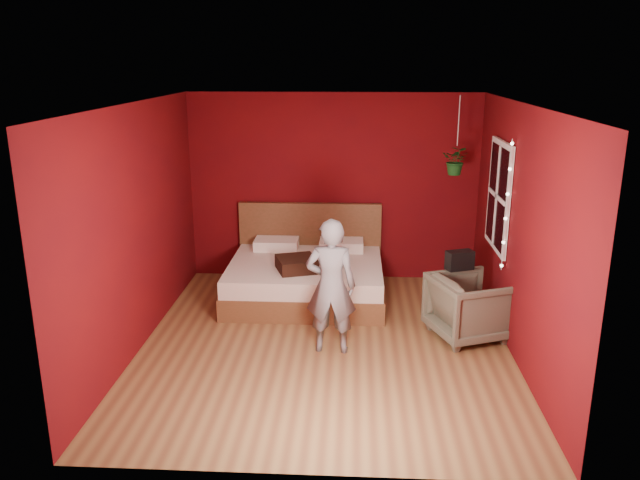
{
  "coord_description": "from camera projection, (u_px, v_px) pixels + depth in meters",
  "views": [
    {
      "loc": [
        0.3,
        -6.27,
        3.04
      ],
      "look_at": [
        -0.08,
        0.4,
        1.08
      ],
      "focal_mm": 35.0,
      "sensor_mm": 36.0,
      "label": 1
    }
  ],
  "objects": [
    {
      "name": "handbag",
      "position": [
        460.0,
        260.0,
        7.09
      ],
      "size": [
        0.34,
        0.25,
        0.22
      ],
      "primitive_type": "cube",
      "rotation": [
        0.0,
        0.0,
        0.37
      ],
      "color": "black",
      "rests_on": "armchair"
    },
    {
      "name": "fairy_lights",
      "position": [
        507.0,
        206.0,
        6.71
      ],
      "size": [
        0.04,
        0.04,
        1.45
      ],
      "color": "silver",
      "rests_on": "room_walls"
    },
    {
      "name": "bed",
      "position": [
        306.0,
        275.0,
        8.2
      ],
      "size": [
        1.99,
        1.69,
        1.1
      ],
      "color": "brown",
      "rests_on": "ground"
    },
    {
      "name": "throw_pillow",
      "position": [
        297.0,
        264.0,
        7.73
      ],
      "size": [
        0.58,
        0.58,
        0.16
      ],
      "primitive_type": "cube",
      "rotation": [
        0.0,
        0.0,
        0.32
      ],
      "color": "black",
      "rests_on": "bed"
    },
    {
      "name": "window",
      "position": [
        498.0,
        196.0,
        7.21
      ],
      "size": [
        0.05,
        0.97,
        1.27
      ],
      "color": "white",
      "rests_on": "room_walls"
    },
    {
      "name": "room_walls",
      "position": [
        325.0,
        195.0,
        6.41
      ],
      "size": [
        4.04,
        4.54,
        2.62
      ],
      "color": "#620A0C",
      "rests_on": "ground"
    },
    {
      "name": "hanging_plant",
      "position": [
        456.0,
        160.0,
        7.8
      ],
      "size": [
        0.41,
        0.39,
        0.98
      ],
      "color": "silver",
      "rests_on": "room_walls"
    },
    {
      "name": "person",
      "position": [
        331.0,
        286.0,
        6.54
      ],
      "size": [
        0.55,
        0.37,
        1.47
      ],
      "primitive_type": "imported",
      "rotation": [
        0.0,
        0.0,
        3.11
      ],
      "color": "slate",
      "rests_on": "ground"
    },
    {
      "name": "armchair",
      "position": [
        469.0,
        307.0,
        6.97
      ],
      "size": [
        1.01,
        1.0,
        0.72
      ],
      "primitive_type": "imported",
      "rotation": [
        0.0,
        0.0,
        1.94
      ],
      "color": "#676752",
      "rests_on": "ground"
    },
    {
      "name": "floor",
      "position": [
        325.0,
        344.0,
        6.88
      ],
      "size": [
        4.5,
        4.5,
        0.0
      ],
      "primitive_type": "plane",
      "color": "olive",
      "rests_on": "ground"
    }
  ]
}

